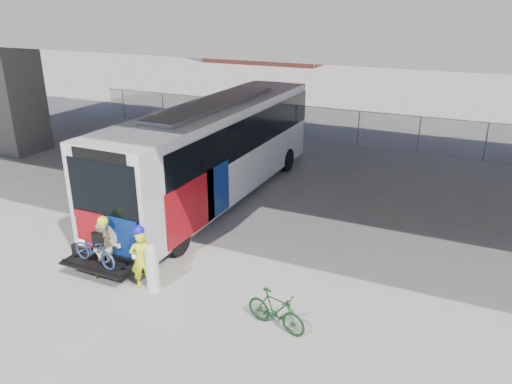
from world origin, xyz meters
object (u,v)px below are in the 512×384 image
Objects in this scene: bollard at (152,266)px; cyclist_hivis at (141,258)px; bike_parked at (276,310)px; bus at (216,144)px; cyclist_tan at (106,249)px.

cyclist_hivis is at bearing 180.00° from bollard.
bollard is 3.53m from bike_parked.
bus is 6.70m from bollard.
bus is 6.59m from cyclist_hivis.
bus is 7.27× the size of cyclist_hivis.
cyclist_tan reaches higher than bollard.
bollard is 1.49m from cyclist_tan.
bus is at bearing -118.71° from cyclist_hivis.
cyclist_hivis is (1.33, -6.34, -1.25)m from bus.
bollard reaches higher than bike_parked.
cyclist_tan is at bearing -88.56° from bus.
bike_parked is at bearing 137.19° from cyclist_hivis.
bike_parked is at bearing -51.48° from bus.
bollard is 0.36m from cyclist_hivis.
bus is 7.14× the size of cyclist_tan.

